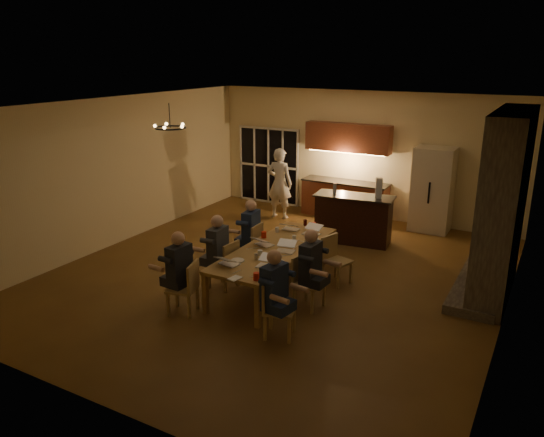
{
  "coord_description": "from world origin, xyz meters",
  "views": [
    {
      "loc": [
        4.45,
        -8.26,
        4.06
      ],
      "look_at": [
        -0.29,
        0.3,
        1.01
      ],
      "focal_mm": 35.0,
      "sensor_mm": 36.0,
      "label": 1
    }
  ],
  "objects_px": {
    "bar_island": "(353,219)",
    "laptop_d": "(285,246)",
    "laptop_b": "(267,260)",
    "can_silver": "(256,257)",
    "chair_right_far": "(337,261)",
    "laptop_e": "(291,224)",
    "laptop_f": "(311,229)",
    "can_cola": "(305,223)",
    "person_right_mid": "(310,270)",
    "person_left_mid": "(218,252)",
    "chair_left_mid": "(223,264)",
    "chair_right_near": "(280,309)",
    "person_left_far": "(251,234)",
    "bar_bottle": "(335,189)",
    "chair_left_far": "(249,245)",
    "chair_right_mid": "(309,283)",
    "chair_left_near": "(182,288)",
    "person_left_near": "(180,272)",
    "refrigerator": "(432,190)",
    "redcup_far": "(314,225)",
    "plate_near": "(276,262)",
    "laptop_c": "(264,239)",
    "plate_left": "(238,260)",
    "bar_blender": "(379,188)",
    "plate_far": "(313,239)",
    "standing_person": "(280,183)",
    "redcup_near": "(256,276)",
    "mug_mid": "(294,238)",
    "redcup_mid": "(264,235)",
    "mug_back": "(277,230)",
    "dining_table": "(275,267)",
    "chandelier": "(170,128)",
    "person_right_near": "(274,294)",
    "laptop_a": "(229,258)"
  },
  "relations": [
    {
      "from": "bar_island",
      "to": "laptop_d",
      "type": "xyz_separation_m",
      "value": [
        -0.13,
        -3.03,
        0.32
      ]
    },
    {
      "from": "laptop_b",
      "to": "can_silver",
      "type": "distance_m",
      "value": 0.35
    },
    {
      "from": "chair_right_far",
      "to": "laptop_e",
      "type": "bearing_deg",
      "value": 88.47
    },
    {
      "from": "laptop_f",
      "to": "can_cola",
      "type": "height_order",
      "value": "laptop_f"
    },
    {
      "from": "person_right_mid",
      "to": "person_left_mid",
      "type": "bearing_deg",
      "value": 96.16
    },
    {
      "from": "bar_island",
      "to": "chair_left_mid",
      "type": "xyz_separation_m",
      "value": [
        -1.18,
        -3.43,
        -0.1
      ]
    },
    {
      "from": "chair_right_near",
      "to": "person_left_far",
      "type": "relative_size",
      "value": 0.64
    },
    {
      "from": "laptop_d",
      "to": "bar_bottle",
      "type": "xyz_separation_m",
      "value": [
        -0.31,
        2.95,
        0.34
      ]
    },
    {
      "from": "chair_left_far",
      "to": "chair_right_mid",
      "type": "bearing_deg",
      "value": 58.41
    },
    {
      "from": "person_right_mid",
      "to": "chair_left_near",
      "type": "bearing_deg",
      "value": 127.3
    },
    {
      "from": "chair_left_near",
      "to": "person_left_near",
      "type": "distance_m",
      "value": 0.26
    },
    {
      "from": "refrigerator",
      "to": "redcup_far",
      "type": "bearing_deg",
      "value": -115.44
    },
    {
      "from": "chair_left_mid",
      "to": "plate_near",
      "type": "height_order",
      "value": "chair_left_mid"
    },
    {
      "from": "laptop_c",
      "to": "redcup_far",
      "type": "height_order",
      "value": "laptop_c"
    },
    {
      "from": "redcup_far",
      "to": "chair_right_far",
      "type": "bearing_deg",
      "value": -40.66
    },
    {
      "from": "plate_left",
      "to": "person_left_mid",
      "type": "bearing_deg",
      "value": 153.68
    },
    {
      "from": "person_left_mid",
      "to": "bar_blender",
      "type": "xyz_separation_m",
      "value": [
        1.75,
        3.55,
        0.61
      ]
    },
    {
      "from": "person_left_mid",
      "to": "laptop_e",
      "type": "relative_size",
      "value": 4.31
    },
    {
      "from": "laptop_b",
      "to": "plate_far",
      "type": "height_order",
      "value": "laptop_b"
    },
    {
      "from": "chair_right_far",
      "to": "standing_person",
      "type": "height_order",
      "value": "standing_person"
    },
    {
      "from": "can_cola",
      "to": "plate_near",
      "type": "distance_m",
      "value": 2.08
    },
    {
      "from": "person_left_near",
      "to": "redcup_near",
      "type": "height_order",
      "value": "person_left_near"
    },
    {
      "from": "laptop_c",
      "to": "mug_mid",
      "type": "bearing_deg",
      "value": -110.95
    },
    {
      "from": "redcup_far",
      "to": "plate_left",
      "type": "distance_m",
      "value": 2.24
    },
    {
      "from": "redcup_near",
      "to": "redcup_mid",
      "type": "xyz_separation_m",
      "value": [
        -0.87,
        1.75,
        0.0
      ]
    },
    {
      "from": "laptop_d",
      "to": "mug_back",
      "type": "height_order",
      "value": "laptop_d"
    },
    {
      "from": "dining_table",
      "to": "bar_bottle",
      "type": "distance_m",
      "value": 3.0
    },
    {
      "from": "person_left_far",
      "to": "chandelier",
      "type": "bearing_deg",
      "value": -68.14
    },
    {
      "from": "bar_blender",
      "to": "chair_left_near",
      "type": "bearing_deg",
      "value": -133.0
    },
    {
      "from": "chair_right_mid",
      "to": "bar_blender",
      "type": "height_order",
      "value": "bar_blender"
    },
    {
      "from": "laptop_d",
      "to": "laptop_e",
      "type": "height_order",
      "value": "same"
    },
    {
      "from": "redcup_mid",
      "to": "person_right_near",
      "type": "bearing_deg",
      "value": -56.4
    },
    {
      "from": "refrigerator",
      "to": "mug_back",
      "type": "bearing_deg",
      "value": -118.34
    },
    {
      "from": "mug_mid",
      "to": "chair_right_far",
      "type": "bearing_deg",
      "value": 11.81
    },
    {
      "from": "person_right_near",
      "to": "mug_mid",
      "type": "relative_size",
      "value": 13.8
    },
    {
      "from": "person_left_near",
      "to": "laptop_a",
      "type": "relative_size",
      "value": 4.31
    },
    {
      "from": "chandelier",
      "to": "mug_back",
      "type": "xyz_separation_m",
      "value": [
        1.79,
        0.86,
        -1.95
      ]
    },
    {
      "from": "chair_left_far",
      "to": "plate_left",
      "type": "xyz_separation_m",
      "value": [
        0.68,
        -1.45,
        0.31
      ]
    },
    {
      "from": "chair_right_near",
      "to": "laptop_c",
      "type": "xyz_separation_m",
      "value": [
        -1.16,
        1.57,
        0.42
      ]
    },
    {
      "from": "standing_person",
      "to": "mug_mid",
      "type": "distance_m",
      "value": 3.89
    },
    {
      "from": "redcup_near",
      "to": "plate_left",
      "type": "bearing_deg",
      "value": 142.18
    },
    {
      "from": "person_left_mid",
      "to": "plate_far",
      "type": "xyz_separation_m",
      "value": [
        1.27,
        1.26,
        0.07
      ]
    },
    {
      "from": "laptop_f",
      "to": "redcup_far",
      "type": "height_order",
      "value": "laptop_f"
    },
    {
      "from": "laptop_c",
      "to": "plate_near",
      "type": "distance_m",
      "value": 0.88
    },
    {
      "from": "person_right_mid",
      "to": "mug_mid",
      "type": "height_order",
      "value": "person_right_mid"
    },
    {
      "from": "plate_left",
      "to": "standing_person",
      "type": "bearing_deg",
      "value": 110.02
    },
    {
      "from": "chair_left_mid",
      "to": "plate_far",
      "type": "bearing_deg",
      "value": 138.3
    },
    {
      "from": "laptop_b",
      "to": "mug_back",
      "type": "bearing_deg",
      "value": 106.93
    },
    {
      "from": "bar_blender",
      "to": "redcup_far",
      "type": "bearing_deg",
      "value": -137.45
    },
    {
      "from": "laptop_f",
      "to": "bar_bottle",
      "type": "bearing_deg",
      "value": 104.39
    }
  ]
}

